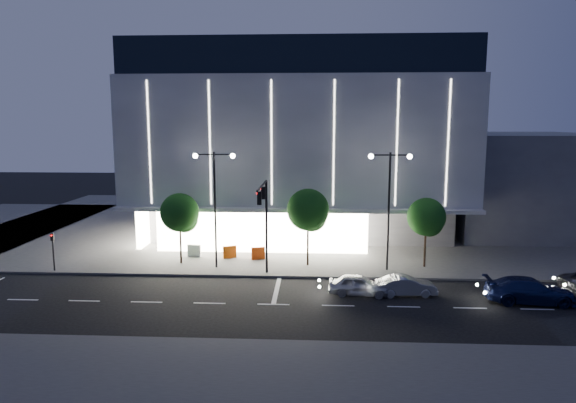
{
  "coord_description": "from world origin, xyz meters",
  "views": [
    {
      "loc": [
        4.51,
        -31.82,
        11.18
      ],
      "look_at": [
        2.41,
        7.96,
        5.0
      ],
      "focal_mm": 32.0,
      "sensor_mm": 36.0,
      "label": 1
    }
  ],
  "objects_px": {
    "tree_right": "(427,219)",
    "car_lead": "(359,285)",
    "car_second": "(406,286)",
    "barrier_a": "(230,252)",
    "street_lamp_east": "(389,194)",
    "tree_left": "(180,215)",
    "tree_mid": "(308,212)",
    "car_third": "(530,290)",
    "ped_signal_far": "(53,248)",
    "street_lamp_west": "(215,192)",
    "traffic_mast": "(264,211)",
    "barrier_c": "(258,253)",
    "barrier_b": "(194,251)"
  },
  "relations": [
    {
      "from": "tree_left",
      "to": "tree_mid",
      "type": "relative_size",
      "value": 0.93
    },
    {
      "from": "car_third",
      "to": "traffic_mast",
      "type": "bearing_deg",
      "value": 81.65
    },
    {
      "from": "street_lamp_east",
      "to": "barrier_c",
      "type": "distance_m",
      "value": 11.62
    },
    {
      "from": "car_lead",
      "to": "car_third",
      "type": "height_order",
      "value": "car_third"
    },
    {
      "from": "car_third",
      "to": "barrier_c",
      "type": "height_order",
      "value": "car_third"
    },
    {
      "from": "tree_mid",
      "to": "car_third",
      "type": "height_order",
      "value": "tree_mid"
    },
    {
      "from": "tree_left",
      "to": "car_third",
      "type": "relative_size",
      "value": 1.06
    },
    {
      "from": "tree_left",
      "to": "traffic_mast",
      "type": "bearing_deg",
      "value": -27.84
    },
    {
      "from": "tree_left",
      "to": "barrier_c",
      "type": "bearing_deg",
      "value": 13.67
    },
    {
      "from": "barrier_a",
      "to": "car_third",
      "type": "bearing_deg",
      "value": -47.4
    },
    {
      "from": "street_lamp_west",
      "to": "car_third",
      "type": "bearing_deg",
      "value": -16.72
    },
    {
      "from": "car_second",
      "to": "barrier_a",
      "type": "distance_m",
      "value": 15.24
    },
    {
      "from": "car_third",
      "to": "barrier_b",
      "type": "relative_size",
      "value": 4.9
    },
    {
      "from": "car_third",
      "to": "tree_left",
      "type": "bearing_deg",
      "value": 76.75
    },
    {
      "from": "barrier_a",
      "to": "traffic_mast",
      "type": "bearing_deg",
      "value": -81.14
    },
    {
      "from": "traffic_mast",
      "to": "street_lamp_west",
      "type": "bearing_deg",
      "value": 146.35
    },
    {
      "from": "tree_mid",
      "to": "tree_left",
      "type": "bearing_deg",
      "value": -180.0
    },
    {
      "from": "tree_left",
      "to": "barrier_b",
      "type": "xyz_separation_m",
      "value": [
        0.54,
        1.99,
        -3.38
      ]
    },
    {
      "from": "traffic_mast",
      "to": "tree_mid",
      "type": "relative_size",
      "value": 1.15
    },
    {
      "from": "traffic_mast",
      "to": "car_lead",
      "type": "height_order",
      "value": "traffic_mast"
    },
    {
      "from": "ped_signal_far",
      "to": "car_lead",
      "type": "xyz_separation_m",
      "value": [
        22.43,
        -3.93,
        -1.21
      ]
    },
    {
      "from": "barrier_c",
      "to": "barrier_b",
      "type": "bearing_deg",
      "value": 157.92
    },
    {
      "from": "car_lead",
      "to": "barrier_b",
      "type": "bearing_deg",
      "value": 61.36
    },
    {
      "from": "tree_right",
      "to": "car_lead",
      "type": "height_order",
      "value": "tree_right"
    },
    {
      "from": "street_lamp_east",
      "to": "tree_mid",
      "type": "relative_size",
      "value": 1.46
    },
    {
      "from": "car_second",
      "to": "barrier_b",
      "type": "bearing_deg",
      "value": 57.32
    },
    {
      "from": "street_lamp_east",
      "to": "barrier_c",
      "type": "height_order",
      "value": "street_lamp_east"
    },
    {
      "from": "car_lead",
      "to": "barrier_b",
      "type": "distance_m",
      "value": 15.39
    },
    {
      "from": "car_lead",
      "to": "tree_right",
      "type": "bearing_deg",
      "value": -36.29
    },
    {
      "from": "ped_signal_far",
      "to": "car_lead",
      "type": "bearing_deg",
      "value": -9.95
    },
    {
      "from": "street_lamp_west",
      "to": "tree_mid",
      "type": "xyz_separation_m",
      "value": [
        7.03,
        1.02,
        -1.62
      ]
    },
    {
      "from": "tree_mid",
      "to": "car_third",
      "type": "xyz_separation_m",
      "value": [
        13.94,
        -7.32,
        -3.55
      ]
    },
    {
      "from": "street_lamp_east",
      "to": "ped_signal_far",
      "type": "bearing_deg",
      "value": -176.56
    },
    {
      "from": "tree_mid",
      "to": "car_lead",
      "type": "relative_size",
      "value": 1.56
    },
    {
      "from": "barrier_c",
      "to": "car_second",
      "type": "bearing_deg",
      "value": -52.82
    },
    {
      "from": "street_lamp_east",
      "to": "car_lead",
      "type": "bearing_deg",
      "value": -115.33
    },
    {
      "from": "traffic_mast",
      "to": "tree_left",
      "type": "distance_m",
      "value": 7.95
    },
    {
      "from": "street_lamp_east",
      "to": "tree_left",
      "type": "relative_size",
      "value": 1.57
    },
    {
      "from": "street_lamp_east",
      "to": "barrier_c",
      "type": "bearing_deg",
      "value": 166.21
    },
    {
      "from": "barrier_a",
      "to": "barrier_b",
      "type": "distance_m",
      "value": 3.02
    },
    {
      "from": "ped_signal_far",
      "to": "barrier_c",
      "type": "distance_m",
      "value": 15.53
    },
    {
      "from": "street_lamp_east",
      "to": "barrier_a",
      "type": "height_order",
      "value": "street_lamp_east"
    },
    {
      "from": "ped_signal_far",
      "to": "car_lead",
      "type": "distance_m",
      "value": 22.8
    },
    {
      "from": "street_lamp_east",
      "to": "ped_signal_far",
      "type": "height_order",
      "value": "street_lamp_east"
    },
    {
      "from": "traffic_mast",
      "to": "tree_right",
      "type": "bearing_deg",
      "value": 17.02
    },
    {
      "from": "car_lead",
      "to": "car_second",
      "type": "xyz_separation_m",
      "value": [
        3.07,
        0.09,
        -0.03
      ]
    },
    {
      "from": "car_third",
      "to": "street_lamp_east",
      "type": "bearing_deg",
      "value": 55.43
    },
    {
      "from": "barrier_a",
      "to": "barrier_c",
      "type": "relative_size",
      "value": 1.0
    },
    {
      "from": "traffic_mast",
      "to": "car_third",
      "type": "relative_size",
      "value": 1.31
    },
    {
      "from": "traffic_mast",
      "to": "street_lamp_west",
      "type": "distance_m",
      "value": 4.89
    }
  ]
}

